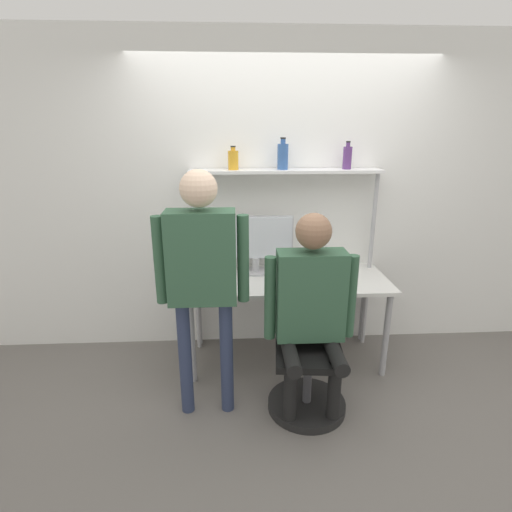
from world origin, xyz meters
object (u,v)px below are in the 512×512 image
Objects in this scene: laptop at (296,276)px; monitor at (256,241)px; cell_phone at (329,282)px; office_chair at (307,370)px; bottle_purple at (347,157)px; person_seated at (311,300)px; bottle_blue at (283,156)px; person_standing at (202,266)px; bottle_amber at (233,160)px.

monitor is at bearing 138.69° from laptop.
laptop is 2.36× the size of cell_phone.
cell_phone is at bearing -25.96° from monitor.
bottle_purple is at bearing 63.65° from office_chair.
bottle_blue is at bearing 96.56° from person_seated.
bottle_blue is at bearing 135.72° from cell_phone.
cell_phone is 0.60× the size of bottle_blue.
monitor is 0.73m from bottle_blue.
bottle_blue reaches higher than bottle_purple.
bottle_amber is (0.21, 0.87, 0.59)m from person_standing.
person_standing is 1.23m from bottle_blue.
person_standing is at bearing 177.80° from person_seated.
person_standing is at bearing -103.67° from bottle_amber.
bottle_purple reaches higher than laptop.
bottle_purple reaches higher than monitor.
bottle_amber is at bearing 155.50° from cell_phone.
bottle_amber is at bearing 180.00° from bottle_purple.
bottle_blue is at bearing 104.44° from laptop.
person_standing is (-0.70, -0.53, 0.29)m from laptop.
person_standing reaches higher than office_chair.
office_chair is 4.18× the size of bottle_purple.
person_seated is at bearing -115.48° from bottle_purple.
bottle_amber is (-0.51, 0.85, 1.41)m from office_chair.
bottle_purple reaches higher than person_standing.
office_chair is at bearing -82.86° from bottle_blue.
bottle_purple reaches higher than bottle_amber.
bottle_amber is at bearing 76.33° from person_standing.
bottle_blue reaches higher than person_seated.
cell_phone is at bearing 65.83° from person_seated.
bottle_amber reaches higher than person_standing.
laptop is at bearing 178.19° from cell_phone.
laptop is 0.92m from person_standing.
bottle_purple is at bearing 36.98° from laptop.
person_seated is 0.76m from person_standing.
bottle_blue reaches higher than cell_phone.
person_standing is 7.69× the size of bottle_purple.
bottle_blue is at bearing -0.00° from bottle_amber.
office_chair is 1.72m from bottle_amber.
person_standing is at bearing -151.37° from cell_phone.
office_chair is 3.70× the size of bottle_blue.
bottle_amber is at bearing 145.52° from laptop.
cell_phone is at bearing -44.28° from bottle_blue.
cell_phone is 0.09× the size of person_standing.
bottle_purple is (0.43, 0.89, 0.86)m from person_seated.
person_seated reaches higher than cell_phone.
bottle_blue is (-0.11, 0.85, 1.44)m from office_chair.
bottle_amber is at bearing 119.34° from person_seated.
person_standing is 6.80× the size of bottle_blue.
monitor reaches higher than cell_phone.
person_seated is at bearing -114.17° from cell_phone.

